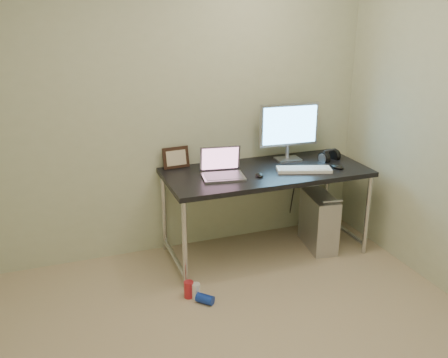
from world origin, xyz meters
TOP-DOWN VIEW (x-y plane):
  - wall_back at (0.00, 1.75)m, footprint 3.50×0.02m
  - desk at (0.74, 1.38)m, footprint 1.69×0.74m
  - tower_computer at (1.23, 1.31)m, footprint 0.27×0.49m
  - cable_a at (1.18, 1.70)m, footprint 0.01×0.16m
  - cable_b at (1.27, 1.68)m, footprint 0.02×0.11m
  - can_red at (-0.09, 0.91)m, footprint 0.09×0.09m
  - can_white at (-0.04, 0.88)m, footprint 0.08×0.08m
  - can_blue at (0.00, 0.79)m, footprint 0.14×0.14m
  - laptop at (0.34, 1.37)m, footprint 0.37×0.31m
  - monitor at (1.03, 1.58)m, footprint 0.53×0.17m
  - keyboard at (1.02, 1.25)m, footprint 0.47×0.28m
  - mouse_right at (1.32, 1.22)m, footprint 0.11×0.14m
  - mouse_left at (0.62, 1.26)m, footprint 0.09×0.11m
  - headphones at (1.37, 1.44)m, footprint 0.20×0.12m
  - picture_frame at (0.05, 1.70)m, footprint 0.23×0.08m
  - webcam at (0.34, 1.68)m, footprint 0.04×0.03m

SIDE VIEW (x-z plane):
  - can_blue at x=0.00m, z-range 0.00..0.07m
  - can_white at x=-0.04m, z-range 0.00..0.12m
  - can_red at x=-0.09m, z-range 0.00..0.13m
  - tower_computer at x=1.23m, z-range -0.01..0.50m
  - cable_b at x=1.27m, z-range 0.02..0.74m
  - cable_a at x=1.18m, z-range 0.06..0.74m
  - desk at x=0.74m, z-range 0.30..1.05m
  - keyboard at x=1.02m, z-range 0.75..0.78m
  - mouse_left at x=0.62m, z-range 0.75..0.78m
  - mouse_right at x=1.32m, z-range 0.75..0.79m
  - headphones at x=1.37m, z-range 0.72..0.84m
  - laptop at x=0.34m, z-range 0.69..0.92m
  - webcam at x=0.34m, z-range 0.78..0.89m
  - picture_frame at x=0.05m, z-range 0.75..0.93m
  - monitor at x=1.03m, z-range 0.79..1.29m
  - wall_back at x=0.00m, z-range 0.00..2.50m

